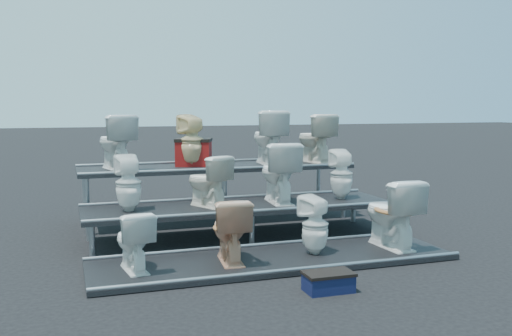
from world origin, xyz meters
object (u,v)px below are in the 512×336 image
object	(u,v)px
toilet_9	(192,141)
toilet_11	(315,138)
red_crate	(194,154)
toilet_3	(391,213)
step_stool	(328,283)
toilet_2	(315,225)
toilet_6	(278,172)
toilet_1	(230,230)
toilet_5	(207,181)
toilet_7	(341,174)
toilet_8	(116,142)
toilet_4	(128,183)
toilet_0	(133,241)
toilet_10	(268,137)

from	to	relation	value
toilet_9	toilet_11	distance (m)	2.07
toilet_11	red_crate	xyz separation A→B (m)	(-2.02, 0.11, -0.21)
toilet_3	step_stool	size ratio (longest dim) A/B	1.86
toilet_2	toilet_6	bearing A→B (deg)	-113.46
toilet_1	toilet_11	bearing A→B (deg)	-124.24
step_stool	toilet_11	bearing A→B (deg)	68.33
toilet_6	toilet_9	distance (m)	1.64
toilet_5	toilet_7	world-z (taller)	toilet_7
toilet_6	toilet_2	bearing A→B (deg)	93.50
toilet_2	red_crate	distance (m)	2.91
toilet_8	red_crate	world-z (taller)	toilet_8
toilet_7	toilet_8	xyz separation A→B (m)	(-3.05, 1.30, 0.45)
toilet_9	red_crate	bearing A→B (deg)	-133.74
toilet_6	step_stool	size ratio (longest dim) A/B	1.83
toilet_3	toilet_7	bearing A→B (deg)	-91.32
toilet_9	toilet_4	bearing A→B (deg)	29.73
toilet_1	red_crate	xyz separation A→B (m)	(0.19, 2.71, 0.63)
toilet_3	toilet_4	size ratio (longest dim) A/B	1.18
toilet_11	red_crate	bearing A→B (deg)	-9.13
toilet_8	toilet_6	bearing A→B (deg)	134.15
toilet_0	step_stool	world-z (taller)	toilet_0
toilet_0	toilet_8	xyz separation A→B (m)	(0.06, 2.60, 0.88)
toilet_7	step_stool	distance (m)	2.89
toilet_9	step_stool	distance (m)	3.95
toilet_6	red_crate	bearing A→B (deg)	-53.04
toilet_5	toilet_8	size ratio (longest dim) A/B	0.85
toilet_0	toilet_6	bearing A→B (deg)	-155.94
red_crate	step_stool	bearing A→B (deg)	-62.83
toilet_5	toilet_11	distance (m)	2.55
step_stool	toilet_9	bearing A→B (deg)	98.83
toilet_6	toilet_11	size ratio (longest dim) A/B	1.05
toilet_5	toilet_9	world-z (taller)	toilet_9
step_stool	toilet_10	bearing A→B (deg)	79.79
toilet_4	toilet_6	world-z (taller)	toilet_6
toilet_0	toilet_5	size ratio (longest dim) A/B	0.94
toilet_1	toilet_8	xyz separation A→B (m)	(-1.01, 2.60, 0.84)
toilet_1	toilet_3	bearing A→B (deg)	-173.88
step_stool	toilet_0	bearing A→B (deg)	147.66
toilet_0	toilet_5	xyz separation A→B (m)	(1.13, 1.30, 0.42)
toilet_8	step_stool	size ratio (longest dim) A/B	1.76
toilet_2	toilet_10	xyz separation A→B (m)	(0.35, 2.60, 0.88)
toilet_8	toilet_9	distance (m)	1.15
toilet_2	toilet_0	bearing A→B (deg)	-22.08
toilet_9	red_crate	world-z (taller)	toilet_9
step_stool	toilet_5	bearing A→B (deg)	104.80
toilet_4	toilet_5	xyz separation A→B (m)	(1.03, 0.00, -0.02)
toilet_11	step_stool	xyz separation A→B (m)	(-1.54, -3.73, -1.18)
step_stool	toilet_2	bearing A→B (deg)	72.69
toilet_3	red_crate	bearing A→B (deg)	-57.56
toilet_4	toilet_8	distance (m)	1.37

